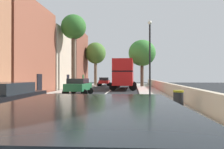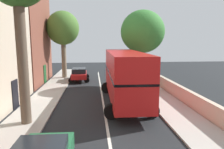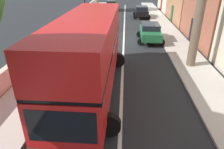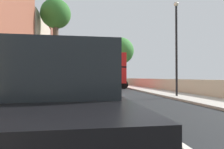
{
  "view_description": "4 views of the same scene",
  "coord_description": "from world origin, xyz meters",
  "px_view_note": "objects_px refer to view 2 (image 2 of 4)",
  "views": [
    {
      "loc": [
        2.89,
        -20.77,
        1.92
      ],
      "look_at": [
        0.25,
        6.68,
        2.09
      ],
      "focal_mm": 34.32,
      "sensor_mm": 36.0,
      "label": 1
    },
    {
      "loc": [
        -0.73,
        -5.87,
        4.91
      ],
      "look_at": [
        0.88,
        12.25,
        1.98
      ],
      "focal_mm": 33.63,
      "sensor_mm": 36.0,
      "label": 2
    },
    {
      "loc": [
        -0.07,
        19.99,
        5.8
      ],
      "look_at": [
        0.55,
        9.93,
        0.94
      ],
      "focal_mm": 33.16,
      "sensor_mm": 36.0,
      "label": 3
    },
    {
      "loc": [
        -1.97,
        -14.77,
        1.33
      ],
      "look_at": [
        2.1,
        10.13,
        1.74
      ],
      "focal_mm": 30.23,
      "sensor_mm": 36.0,
      "label": 4
    }
  ],
  "objects_px": {
    "double_decker_bus": "(125,74)",
    "parked_car_red_left_3": "(79,74)",
    "street_tree_right_1": "(143,32)",
    "street_tree_left_2": "(63,29)"
  },
  "relations": [
    {
      "from": "double_decker_bus",
      "to": "street_tree_right_1",
      "type": "distance_m",
      "value": 7.74
    },
    {
      "from": "street_tree_left_2",
      "to": "double_decker_bus",
      "type": "bearing_deg",
      "value": -62.12
    },
    {
      "from": "double_decker_bus",
      "to": "street_tree_left_2",
      "type": "bearing_deg",
      "value": 117.88
    },
    {
      "from": "parked_car_red_left_3",
      "to": "street_tree_left_2",
      "type": "distance_m",
      "value": 6.28
    },
    {
      "from": "double_decker_bus",
      "to": "street_tree_right_1",
      "type": "bearing_deg",
      "value": 65.95
    },
    {
      "from": "double_decker_bus",
      "to": "parked_car_red_left_3",
      "type": "distance_m",
      "value": 10.65
    },
    {
      "from": "double_decker_bus",
      "to": "street_tree_left_2",
      "type": "height_order",
      "value": "street_tree_left_2"
    },
    {
      "from": "parked_car_red_left_3",
      "to": "street_tree_right_1",
      "type": "xyz_separation_m",
      "value": [
        7.02,
        -3.36,
        4.91
      ]
    },
    {
      "from": "parked_car_red_left_3",
      "to": "street_tree_left_2",
      "type": "xyz_separation_m",
      "value": [
        -2.07,
        2.17,
        5.52
      ]
    },
    {
      "from": "double_decker_bus",
      "to": "street_tree_right_1",
      "type": "xyz_separation_m",
      "value": [
        2.82,
        6.32,
        3.47
      ]
    }
  ]
}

